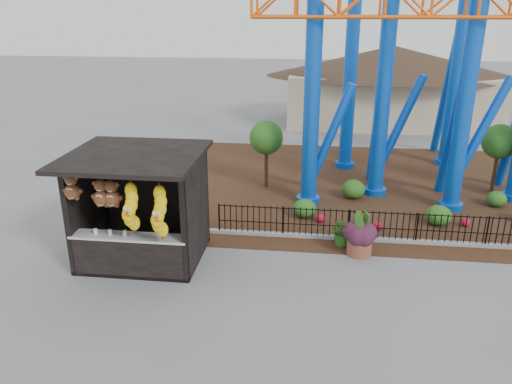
# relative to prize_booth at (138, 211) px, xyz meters

# --- Properties ---
(ground) EXTENTS (120.00, 120.00, 0.00)m
(ground) POSITION_rel_prize_booth_xyz_m (3.00, -0.91, -1.52)
(ground) COLOR slate
(ground) RESTS_ON ground
(mulch_bed) EXTENTS (18.00, 12.00, 0.02)m
(mulch_bed) POSITION_rel_prize_booth_xyz_m (7.00, 7.09, -1.51)
(mulch_bed) COLOR #331E11
(mulch_bed) RESTS_ON ground
(curb) EXTENTS (18.00, 0.18, 0.12)m
(curb) POSITION_rel_prize_booth_xyz_m (7.00, 2.09, -1.46)
(curb) COLOR gray
(curb) RESTS_ON ground
(prize_booth) EXTENTS (3.50, 3.40, 3.12)m
(prize_booth) POSITION_rel_prize_booth_xyz_m (0.00, 0.00, 0.00)
(prize_booth) COLOR black
(prize_booth) RESTS_ON ground
(picket_fence) EXTENTS (12.20, 0.06, 1.00)m
(picket_fence) POSITION_rel_prize_booth_xyz_m (7.90, 2.09, -1.02)
(picket_fence) COLOR black
(picket_fence) RESTS_ON ground
(roller_coaster) EXTENTS (11.00, 6.37, 10.82)m
(roller_coaster) POSITION_rel_prize_booth_xyz_m (8.12, 7.31, 4.92)
(roller_coaster) COLOR blue
(roller_coaster) RESTS_ON ground
(terracotta_planter) EXTENTS (0.91, 0.91, 0.57)m
(terracotta_planter) POSITION_rel_prize_booth_xyz_m (6.06, 1.17, -1.24)
(terracotta_planter) COLOR brown
(terracotta_planter) RESTS_ON ground
(planter_foliage) EXTENTS (0.70, 0.70, 0.64)m
(planter_foliage) POSITION_rel_prize_booth_xyz_m (6.06, 1.17, -0.64)
(planter_foliage) COLOR #371626
(planter_foliage) RESTS_ON terracotta_planter
(potted_plant) EXTENTS (0.90, 0.81, 0.90)m
(potted_plant) POSITION_rel_prize_booth_xyz_m (5.63, 1.71, -1.07)
(potted_plant) COLOR #1D5B1A
(potted_plant) RESTS_ON ground
(landscaping) EXTENTS (7.87, 3.54, 0.68)m
(landscaping) POSITION_rel_prize_booth_xyz_m (7.77, 4.50, -1.20)
(landscaping) COLOR #275819
(landscaping) RESTS_ON mulch_bed
(pavilion) EXTENTS (15.00, 15.00, 4.80)m
(pavilion) POSITION_rel_prize_booth_xyz_m (9.00, 19.09, 1.54)
(pavilion) COLOR #BFAD8C
(pavilion) RESTS_ON ground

